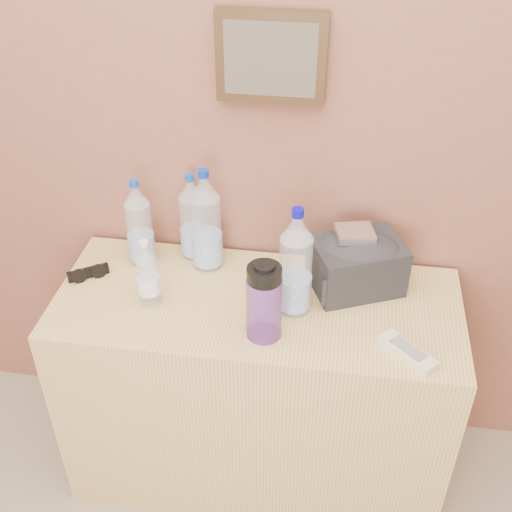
{
  "coord_description": "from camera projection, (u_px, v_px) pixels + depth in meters",
  "views": [
    {
      "loc": [
        0.29,
        0.29,
        1.98
      ],
      "look_at": [
        0.07,
        1.71,
        0.93
      ],
      "focal_mm": 45.0,
      "sensor_mm": 36.0,
      "label": 1
    }
  ],
  "objects": [
    {
      "name": "ac_remote",
      "position": [
        407.0,
        352.0,
        1.71
      ],
      "size": [
        0.16,
        0.16,
        0.02
      ],
      "primitive_type": "cube",
      "rotation": [
        0.0,
        0.0,
        -0.75
      ],
      "color": "silver",
      "rests_on": "dresser"
    },
    {
      "name": "nalgene_bottle",
      "position": [
        264.0,
        301.0,
        1.72
      ],
      "size": [
        0.1,
        0.1,
        0.24
      ],
      "rotation": [
        0.0,
        0.0,
        0.03
      ],
      "color": "#652CA0",
      "rests_on": "dresser"
    },
    {
      "name": "foil_packet",
      "position": [
        355.0,
        233.0,
        1.86
      ],
      "size": [
        0.13,
        0.11,
        0.02
      ],
      "primitive_type": "cube",
      "rotation": [
        0.0,
        0.0,
        0.25
      ],
      "color": "silver",
      "rests_on": "toiletry_bag"
    },
    {
      "name": "sunglasses",
      "position": [
        88.0,
        273.0,
        1.98
      ],
      "size": [
        0.13,
        0.11,
        0.03
      ],
      "primitive_type": null,
      "rotation": [
        0.0,
        0.0,
        0.58
      ],
      "color": "black",
      "rests_on": "dresser"
    },
    {
      "name": "picture_frame",
      "position": [
        271.0,
        58.0,
        1.71
      ],
      "size": [
        0.3,
        0.03,
        0.25
      ],
      "primitive_type": null,
      "color": "#382311",
      "rests_on": "room_shell"
    },
    {
      "name": "dresser",
      "position": [
        257.0,
        389.0,
        2.12
      ],
      "size": [
        1.21,
        0.5,
        0.75
      ],
      "primitive_type": "cube",
      "color": "tan",
      "rests_on": "ground"
    },
    {
      "name": "pet_large_a",
      "position": [
        139.0,
        227.0,
        1.99
      ],
      "size": [
        0.08,
        0.08,
        0.29
      ],
      "rotation": [
        0.0,
        0.0,
        0.17
      ],
      "color": "silver",
      "rests_on": "dresser"
    },
    {
      "name": "pet_small",
      "position": [
        148.0,
        276.0,
        1.84
      ],
      "size": [
        0.06,
        0.06,
        0.22
      ],
      "rotation": [
        0.0,
        0.0,
        0.23
      ],
      "color": "silver",
      "rests_on": "dresser"
    },
    {
      "name": "pet_large_c",
      "position": [
        206.0,
        225.0,
        1.96
      ],
      "size": [
        0.09,
        0.09,
        0.34
      ],
      "rotation": [
        0.0,
        0.0,
        -0.06
      ],
      "color": "silver",
      "rests_on": "dresser"
    },
    {
      "name": "pet_large_b",
      "position": [
        193.0,
        221.0,
        2.01
      ],
      "size": [
        0.08,
        0.08,
        0.29
      ],
      "rotation": [
        0.0,
        0.0,
        0.32
      ],
      "color": "silver",
      "rests_on": "dresser"
    },
    {
      "name": "toiletry_bag",
      "position": [
        357.0,
        263.0,
        1.91
      ],
      "size": [
        0.31,
        0.27,
        0.17
      ],
      "primitive_type": null,
      "rotation": [
        0.0,
        0.0,
        0.42
      ],
      "color": "black",
      "rests_on": "dresser"
    },
    {
      "name": "pet_large_d",
      "position": [
        295.0,
        267.0,
        1.78
      ],
      "size": [
        0.09,
        0.09,
        0.34
      ],
      "rotation": [
        0.0,
        0.0,
        0.2
      ],
      "color": "silver",
      "rests_on": "dresser"
    }
  ]
}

